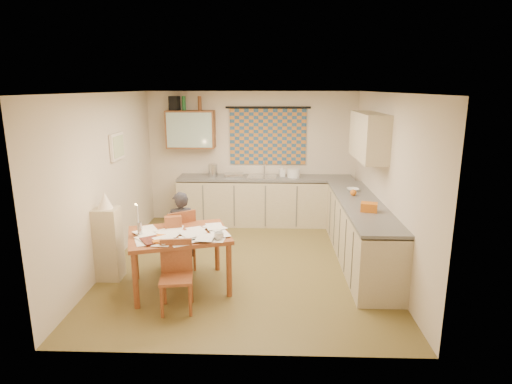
{
  "coord_description": "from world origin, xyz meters",
  "views": [
    {
      "loc": [
        0.34,
        -5.96,
        2.57
      ],
      "look_at": [
        0.14,
        0.2,
        1.06
      ],
      "focal_mm": 30.0,
      "sensor_mm": 36.0,
      "label": 1
    }
  ],
  "objects_px": {
    "stove": "(376,259)",
    "shelf_stand": "(109,244)",
    "counter_right": "(360,232)",
    "chair_far": "(178,251)",
    "person": "(181,232)",
    "counter_back": "(266,201)",
    "dining_table": "(180,260)"
  },
  "relations": [
    {
      "from": "chair_far",
      "to": "person",
      "type": "bearing_deg",
      "value": 133.23
    },
    {
      "from": "stove",
      "to": "shelf_stand",
      "type": "bearing_deg",
      "value": 175.32
    },
    {
      "from": "dining_table",
      "to": "shelf_stand",
      "type": "height_order",
      "value": "shelf_stand"
    },
    {
      "from": "person",
      "to": "shelf_stand",
      "type": "height_order",
      "value": "person"
    },
    {
      "from": "chair_far",
      "to": "counter_back",
      "type": "bearing_deg",
      "value": -156.18
    },
    {
      "from": "stove",
      "to": "person",
      "type": "height_order",
      "value": "person"
    },
    {
      "from": "dining_table",
      "to": "person",
      "type": "relative_size",
      "value": 1.26
    },
    {
      "from": "shelf_stand",
      "to": "stove",
      "type": "bearing_deg",
      "value": -4.68
    },
    {
      "from": "dining_table",
      "to": "shelf_stand",
      "type": "relative_size",
      "value": 1.47
    },
    {
      "from": "counter_back",
      "to": "dining_table",
      "type": "distance_m",
      "value": 2.96
    },
    {
      "from": "counter_back",
      "to": "person",
      "type": "relative_size",
      "value": 2.83
    },
    {
      "from": "counter_right",
      "to": "chair_far",
      "type": "xyz_separation_m",
      "value": [
        -2.66,
        -0.43,
        -0.17
      ]
    },
    {
      "from": "counter_back",
      "to": "stove",
      "type": "relative_size",
      "value": 3.63
    },
    {
      "from": "counter_right",
      "to": "stove",
      "type": "xyz_separation_m",
      "value": [
        0.0,
        -1.02,
        0.0
      ]
    },
    {
      "from": "counter_back",
      "to": "person",
      "type": "height_order",
      "value": "person"
    },
    {
      "from": "chair_far",
      "to": "shelf_stand",
      "type": "relative_size",
      "value": 0.91
    },
    {
      "from": "chair_far",
      "to": "shelf_stand",
      "type": "bearing_deg",
      "value": -17.58
    },
    {
      "from": "counter_back",
      "to": "shelf_stand",
      "type": "bearing_deg",
      "value": -129.94
    },
    {
      "from": "counter_right",
      "to": "dining_table",
      "type": "distance_m",
      "value": 2.7
    },
    {
      "from": "dining_table",
      "to": "chair_far",
      "type": "relative_size",
      "value": 1.62
    },
    {
      "from": "counter_back",
      "to": "dining_table",
      "type": "xyz_separation_m",
      "value": [
        -1.08,
        -2.75,
        -0.07
      ]
    },
    {
      "from": "counter_back",
      "to": "dining_table",
      "type": "relative_size",
      "value": 2.24
    },
    {
      "from": "person",
      "to": "shelf_stand",
      "type": "xyz_separation_m",
      "value": [
        -0.93,
        -0.3,
        -0.08
      ]
    },
    {
      "from": "stove",
      "to": "person",
      "type": "bearing_deg",
      "value": 167.26
    },
    {
      "from": "counter_back",
      "to": "chair_far",
      "type": "distance_m",
      "value": 2.53
    },
    {
      "from": "counter_right",
      "to": "stove",
      "type": "height_order",
      "value": "counter_right"
    },
    {
      "from": "counter_right",
      "to": "person",
      "type": "distance_m",
      "value": 2.65
    },
    {
      "from": "person",
      "to": "stove",
      "type": "bearing_deg",
      "value": 147.33
    },
    {
      "from": "counter_back",
      "to": "counter_right",
      "type": "xyz_separation_m",
      "value": [
        1.44,
        -1.78,
        -0.0
      ]
    },
    {
      "from": "dining_table",
      "to": "chair_far",
      "type": "bearing_deg",
      "value": 87.43
    },
    {
      "from": "stove",
      "to": "chair_far",
      "type": "height_order",
      "value": "chair_far"
    },
    {
      "from": "person",
      "to": "shelf_stand",
      "type": "distance_m",
      "value": 0.98
    }
  ]
}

